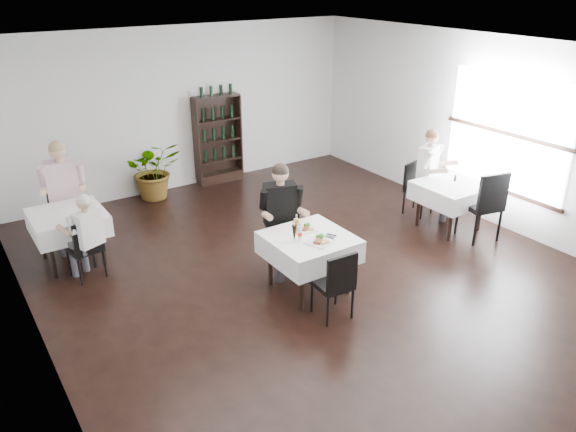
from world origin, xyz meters
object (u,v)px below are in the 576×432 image
object	(u,v)px
wine_shelf	(218,140)
diner_main	(282,211)
potted_tree	(154,170)
main_table	(309,247)

from	to	relation	value
wine_shelf	diner_main	distance (m)	3.80
wine_shelf	potted_tree	world-z (taller)	wine_shelf
potted_tree	diner_main	size ratio (longest dim) A/B	0.70
potted_tree	diner_main	distance (m)	3.62
wine_shelf	potted_tree	bearing A→B (deg)	-175.27
main_table	diner_main	bearing A→B (deg)	90.96
wine_shelf	potted_tree	distance (m)	1.42
wine_shelf	main_table	bearing A→B (deg)	-101.78
main_table	potted_tree	world-z (taller)	potted_tree
diner_main	wine_shelf	bearing A→B (deg)	76.13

